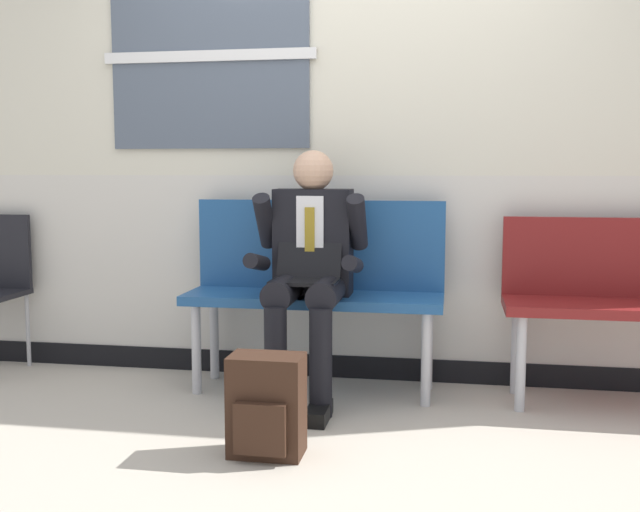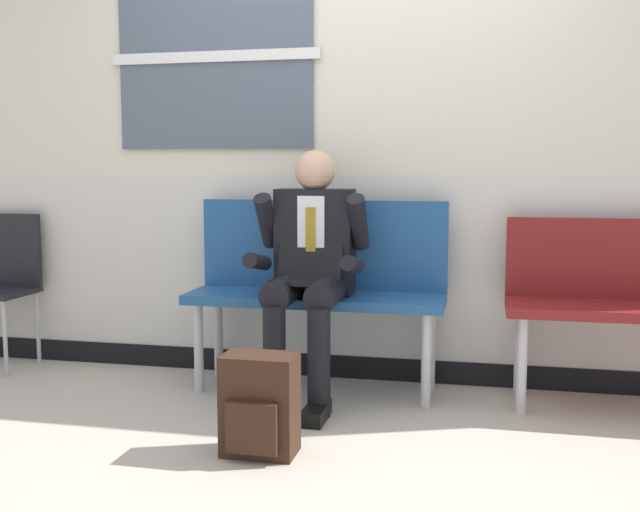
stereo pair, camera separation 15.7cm
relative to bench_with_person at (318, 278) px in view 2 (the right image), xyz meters
name	(u,v)px [view 2 (the right image)]	position (x,y,z in m)	size (l,w,h in m)	color
ground_plane	(329,411)	(0.14, -0.39, -0.60)	(18.00, 18.00, 0.00)	#B2A899
station_wall	(352,123)	(0.13, 0.27, 0.84)	(5.00, 0.16, 2.88)	beige
bench_with_person	(318,278)	(0.00, 0.00, 0.00)	(1.35, 0.42, 1.01)	navy
person_seated	(309,266)	(0.00, -0.21, 0.09)	(0.57, 0.70, 1.27)	black
backpack	(259,406)	(-0.02, -1.00, -0.39)	(0.30, 0.23, 0.42)	#331E14
folding_chair	(4,275)	(-1.94, 0.05, -0.05)	(0.38, 0.38, 0.91)	black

